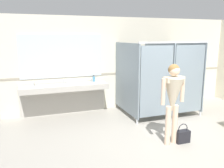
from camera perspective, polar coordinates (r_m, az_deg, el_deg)
The scene contains 9 objects.
ground_plane at distance 5.13m, azimuth 17.43°, elevation -14.29°, with size 7.36×6.26×0.10m, color #9E998E.
wall_back at distance 7.17m, azimuth 4.12°, elevation 5.15°, with size 7.36×0.12×2.69m, color beige.
wall_back_tile_band at distance 7.15m, azimuth 4.29°, elevation 2.75°, with size 7.36×0.01×0.06m, color #9E937F.
vanity_counter at distance 6.48m, azimuth -11.53°, elevation -2.02°, with size 2.32×0.58×0.99m.
mirror_panel at distance 6.53m, azimuth -12.13°, elevation 6.64°, with size 2.22×0.02×1.17m, color silver.
bathroom_stalls at distance 6.53m, azimuth 11.99°, elevation 1.72°, with size 1.98×1.55×2.02m.
person_standing at distance 4.72m, azimuth 14.63°, elevation -2.53°, with size 0.57×0.45×1.62m.
handbag at distance 5.11m, azimuth 16.80°, elevation -12.04°, with size 0.29×0.14×0.40m.
soap_dispenser at distance 6.66m, azimuth -4.42°, elevation 1.28°, with size 0.07×0.07×0.19m.
Camera 1 is at (-2.88, -3.63, 2.14)m, focal length 37.50 mm.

